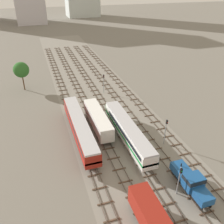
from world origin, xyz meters
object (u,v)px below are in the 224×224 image
object	(u,v)px
shunter_loco_centre_near	(191,181)
diesel_railcar_centre_left_mid	(128,131)
signal_post_nearest	(104,81)
signal_post_near	(179,177)
passenger_coach_far_left_midfar	(80,127)
freight_boxcar_left_far	(98,119)
signal_post_mid	(166,129)

from	to	relation	value
shunter_loco_centre_near	diesel_railcar_centre_left_mid	distance (m)	15.46
signal_post_nearest	signal_post_near	size ratio (longest dim) A/B	1.06
shunter_loco_centre_near	signal_post_near	size ratio (longest dim) A/B	1.63
passenger_coach_far_left_midfar	signal_post_nearest	size ratio (longest dim) A/B	3.98
passenger_coach_far_left_midfar	signal_post_nearest	bearing A→B (deg)	60.90
diesel_railcar_centre_left_mid	signal_post_near	size ratio (longest dim) A/B	3.94
signal_post_nearest	signal_post_near	distance (m)	38.38
freight_boxcar_left_far	signal_post_nearest	bearing A→B (deg)	69.56
diesel_railcar_centre_left_mid	passenger_coach_far_left_midfar	size ratio (longest dim) A/B	0.93
shunter_loco_centre_near	signal_post_near	world-z (taller)	signal_post_near
signal_post_nearest	freight_boxcar_left_far	bearing A→B (deg)	-110.44
diesel_railcar_centre_left_mid	signal_post_nearest	world-z (taller)	signal_post_nearest
diesel_railcar_centre_left_mid	signal_post_mid	world-z (taller)	signal_post_mid
signal_post_nearest	signal_post_near	xyz separation A→B (m)	(0.00, -38.38, -0.19)
shunter_loco_centre_near	passenger_coach_far_left_midfar	world-z (taller)	passenger_coach_far_left_midfar
passenger_coach_far_left_midfar	signal_post_nearest	world-z (taller)	signal_post_nearest
diesel_railcar_centre_left_mid	freight_boxcar_left_far	distance (m)	7.67
freight_boxcar_left_far	signal_post_near	bearing A→B (deg)	-73.00
signal_post_near	freight_boxcar_left_far	bearing A→B (deg)	107.00
passenger_coach_far_left_midfar	signal_post_mid	world-z (taller)	signal_post_mid
diesel_railcar_centre_left_mid	passenger_coach_far_left_midfar	distance (m)	9.63
freight_boxcar_left_far	signal_post_mid	xyz separation A→B (m)	(10.75, -9.36, 1.11)
shunter_loco_centre_near	signal_post_mid	distance (m)	12.12
diesel_railcar_centre_left_mid	signal_post_near	xyz separation A→B (m)	(2.15, -14.73, 0.71)
signal_post_near	signal_post_mid	world-z (taller)	signal_post_mid
passenger_coach_far_left_midfar	signal_post_mid	bearing A→B (deg)	-25.98
freight_boxcar_left_far	signal_post_nearest	size ratio (longest dim) A/B	2.53
passenger_coach_far_left_midfar	signal_post_near	xyz separation A→B (m)	(10.75, -19.06, 0.70)
passenger_coach_far_left_midfar	signal_post_mid	distance (m)	16.77
signal_post_nearest	signal_post_mid	distance (m)	27.00
signal_post_nearest	signal_post_near	world-z (taller)	signal_post_nearest
diesel_railcar_centre_left_mid	signal_post_near	bearing A→B (deg)	-81.70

